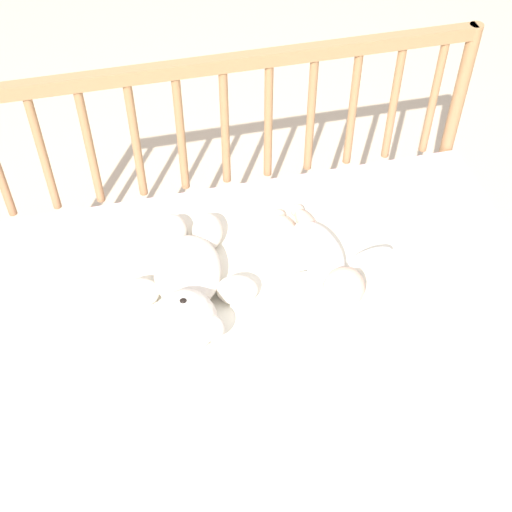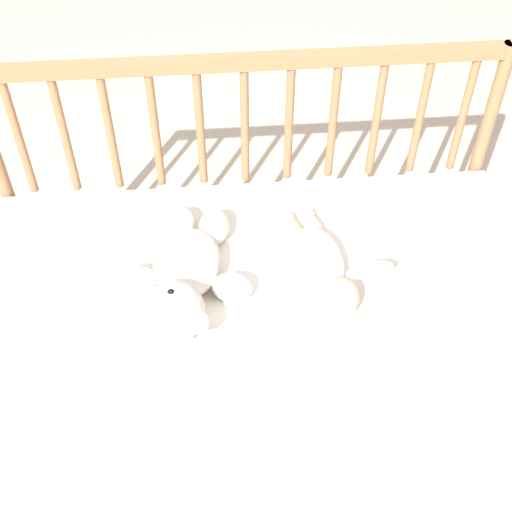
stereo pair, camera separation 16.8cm
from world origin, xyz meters
name	(u,v)px [view 1 (the left image)]	position (x,y,z in m)	size (l,w,h in m)	color
ground_plane	(256,371)	(0.00, 0.00, 0.00)	(12.00, 12.00, 0.00)	#C6B293
crib_mattress	(256,326)	(0.00, 0.00, 0.22)	(1.33, 0.65, 0.43)	#EDB7C6
crib_rail	(225,137)	(0.00, 0.35, 0.58)	(1.33, 0.04, 0.82)	#997047
blanket	(250,274)	(-0.02, 0.00, 0.44)	(0.82, 0.53, 0.01)	silver
teddy_bear	(187,285)	(-0.17, -0.05, 0.49)	(0.33, 0.43, 0.14)	silver
baby	(322,258)	(0.16, -0.03, 0.48)	(0.30, 0.37, 0.10)	white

